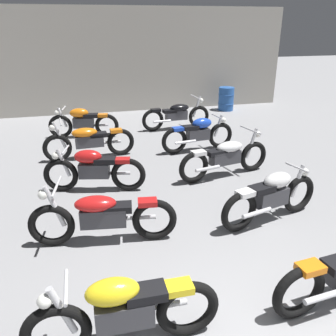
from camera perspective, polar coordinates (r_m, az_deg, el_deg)
The scene contains 11 objects.
back_wall at distance 13.35m, azimuth -8.30°, elevation 16.54°, with size 12.71×0.24×3.60m, color #9E998E.
motorcycle_left_row_0 at distance 3.79m, azimuth -7.15°, elevation -21.64°, with size 1.97×0.48×0.88m.
motorcycle_left_row_1 at distance 5.35m, azimuth -10.41°, elevation -7.48°, with size 2.16×0.68×0.97m.
motorcycle_left_row_2 at distance 7.01m, azimuth -11.75°, elevation -0.17°, with size 1.94×0.65×0.88m.
motorcycle_left_row_3 at distance 8.78m, azimuth -12.50°, elevation 4.31°, with size 2.17×0.68×0.97m.
motorcycle_left_row_4 at distance 10.48m, azimuth -13.37°, elevation 7.18°, with size 1.96×0.56×0.88m.
motorcycle_right_row_1 at distance 6.07m, azimuth 16.18°, elevation -4.25°, with size 1.94×0.68×0.88m.
motorcycle_right_row_2 at distance 7.62m, azimuth 9.16°, elevation 1.83°, with size 2.15×0.76×0.97m.
motorcycle_right_row_3 at distance 9.13m, azimuth 4.87°, elevation 5.52°, with size 1.97×0.54×0.88m.
motorcycle_right_row_4 at distance 11.06m, azimuth 1.40°, elevation 8.51°, with size 2.17×0.68×0.97m.
oil_drum at distance 13.72m, azimuth 9.23°, elevation 10.82°, with size 0.59×0.59×0.85m.
Camera 1 is at (-1.58, -1.70, 3.07)m, focal length 38.28 mm.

